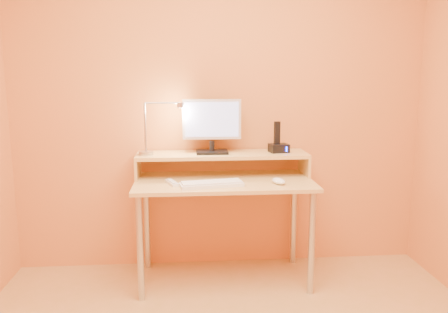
{
  "coord_description": "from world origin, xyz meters",
  "views": [
    {
      "loc": [
        -0.24,
        -1.78,
        1.43
      ],
      "look_at": [
        -0.0,
        1.13,
        0.89
      ],
      "focal_mm": 36.17,
      "sensor_mm": 36.0,
      "label": 1
    }
  ],
  "objects": [
    {
      "name": "phone_led",
      "position": [
        0.45,
        1.28,
        0.91
      ],
      "size": [
        0.01,
        0.0,
        0.04
      ],
      "primitive_type": "cube",
      "color": "#1C35FF",
      "rests_on": "phone_dock"
    },
    {
      "name": "remote_control",
      "position": [
        -0.35,
        1.09,
        0.73
      ],
      "size": [
        0.1,
        0.16,
        0.02
      ],
      "primitive_type": "cube",
      "rotation": [
        0.0,
        0.0,
        0.36
      ],
      "color": "white",
      "rests_on": "desk_lower"
    },
    {
      "name": "keyboard",
      "position": [
        -0.09,
        1.02,
        0.73
      ],
      "size": [
        0.42,
        0.19,
        0.02
      ],
      "primitive_type": "cube",
      "rotation": [
        0.0,
        0.0,
        0.17
      ],
      "color": "white",
      "rests_on": "desk_lower"
    },
    {
      "name": "desk_leg_br",
      "position": [
        0.55,
        1.43,
        0.35
      ],
      "size": [
        0.04,
        0.04,
        0.69
      ],
      "primitive_type": "cylinder",
      "color": "#B7B7B8",
      "rests_on": "floor"
    },
    {
      "name": "shelf_riser_right",
      "position": [
        0.59,
        1.33,
        0.79
      ],
      "size": [
        0.02,
        0.3,
        0.14
      ],
      "primitive_type": "cube",
      "color": "#E9C16D",
      "rests_on": "desk_lower"
    },
    {
      "name": "shelf_riser_left",
      "position": [
        -0.59,
        1.33,
        0.79
      ],
      "size": [
        0.02,
        0.3,
        0.14
      ],
      "primitive_type": "cube",
      "color": "#E9C16D",
      "rests_on": "desk_lower"
    },
    {
      "name": "monitor_neck",
      "position": [
        -0.07,
        1.33,
        0.93
      ],
      "size": [
        0.04,
        0.04,
        0.07
      ],
      "primitive_type": "cylinder",
      "color": "black",
      "rests_on": "monitor_foot"
    },
    {
      "name": "lamp_arm",
      "position": [
        -0.41,
        1.3,
        1.24
      ],
      "size": [
        0.24,
        0.01,
        0.01
      ],
      "primitive_type": "cylinder",
      "rotation": [
        0.0,
        1.57,
        0.0
      ],
      "color": "#B7B7B8",
      "rests_on": "lamp_post"
    },
    {
      "name": "phone_handset",
      "position": [
        0.39,
        1.33,
        1.02
      ],
      "size": [
        0.04,
        0.03,
        0.16
      ],
      "primitive_type": "cube",
      "rotation": [
        0.0,
        0.0,
        0.2
      ],
      "color": "black",
      "rests_on": "phone_dock"
    },
    {
      "name": "lamp_head",
      "position": [
        -0.29,
        1.3,
        1.22
      ],
      "size": [
        0.04,
        0.04,
        0.03
      ],
      "primitive_type": "cylinder",
      "color": "#B7B7B8",
      "rests_on": "lamp_arm"
    },
    {
      "name": "monitor_foot",
      "position": [
        -0.07,
        1.33,
        0.89
      ],
      "size": [
        0.22,
        0.16,
        0.02
      ],
      "primitive_type": "cube",
      "color": "black",
      "rests_on": "desk_shelf"
    },
    {
      "name": "wall_back",
      "position": [
        0.0,
        1.5,
        1.25
      ],
      "size": [
        3.0,
        0.04,
        2.5
      ],
      "primitive_type": "cube",
      "color": "orange",
      "rests_on": "floor"
    },
    {
      "name": "desk_lower",
      "position": [
        0.0,
        1.18,
        0.71
      ],
      "size": [
        1.2,
        0.6,
        0.02
      ],
      "primitive_type": "cube",
      "color": "#E9C16D",
      "rests_on": "floor"
    },
    {
      "name": "phone_dock",
      "position": [
        0.4,
        1.33,
        0.91
      ],
      "size": [
        0.15,
        0.12,
        0.06
      ],
      "primitive_type": "cube",
      "rotation": [
        0.0,
        0.0,
        0.2
      ],
      "color": "black",
      "rests_on": "desk_shelf"
    },
    {
      "name": "lamp_bulb",
      "position": [
        -0.29,
        1.3,
        1.2
      ],
      "size": [
        0.03,
        0.03,
        0.0
      ],
      "primitive_type": "cylinder",
      "color": "#FFEAC6",
      "rests_on": "lamp_head"
    },
    {
      "name": "desk_leg_fr",
      "position": [
        0.55,
        0.93,
        0.35
      ],
      "size": [
        0.04,
        0.04,
        0.69
      ],
      "primitive_type": "cylinder",
      "color": "#B7B7B8",
      "rests_on": "floor"
    },
    {
      "name": "lamp_post",
      "position": [
        -0.53,
        1.3,
        1.07
      ],
      "size": [
        0.01,
        0.01,
        0.33
      ],
      "primitive_type": "cylinder",
      "color": "#B7B7B8",
      "rests_on": "lamp_base"
    },
    {
      "name": "lamp_base",
      "position": [
        -0.53,
        1.3,
        0.89
      ],
      "size": [
        0.1,
        0.1,
        0.02
      ],
      "primitive_type": "cylinder",
      "color": "#B7B7B8",
      "rests_on": "desk_shelf"
    },
    {
      "name": "desk_shelf",
      "position": [
        0.0,
        1.33,
        0.87
      ],
      "size": [
        1.2,
        0.3,
        0.02
      ],
      "primitive_type": "cube",
      "color": "#E9C16D",
      "rests_on": "desk_lower"
    },
    {
      "name": "mouse",
      "position": [
        0.35,
        1.04,
        0.74
      ],
      "size": [
        0.11,
        0.14,
        0.04
      ],
      "primitive_type": "ellipsoid",
      "rotation": [
        0.0,
        0.0,
        0.38
      ],
      "color": "white",
      "rests_on": "desk_lower"
    },
    {
      "name": "monitor_screen",
      "position": [
        -0.07,
        1.32,
        1.12
      ],
      "size": [
        0.37,
        0.01,
        0.24
      ],
      "primitive_type": "cube",
      "rotation": [
        0.0,
        0.0,
        -0.02
      ],
      "color": "#97A3E2",
      "rests_on": "monitor_panel"
    },
    {
      "name": "monitor_panel",
      "position": [
        -0.07,
        1.34,
        1.12
      ],
      "size": [
        0.41,
        0.04,
        0.28
      ],
      "primitive_type": "cube",
      "rotation": [
        0.0,
        0.0,
        -0.02
      ],
      "color": "silver",
      "rests_on": "monitor_neck"
    },
    {
      "name": "desk_leg_bl",
      "position": [
        -0.55,
        1.43,
        0.35
      ],
      "size": [
        0.04,
        0.04,
        0.69
      ],
      "primitive_type": "cylinder",
      "color": "#B7B7B8",
      "rests_on": "floor"
    },
    {
      "name": "desk_leg_fl",
      "position": [
        -0.55,
        0.93,
        0.35
      ],
      "size": [
        0.04,
        0.04,
        0.69
      ],
      "primitive_type": "cylinder",
      "color": "#B7B7B8",
      "rests_on": "floor"
    },
    {
      "name": "monitor_back",
      "position": [
        -0.07,
        1.36,
        1.12
      ],
      "size": [
        0.37,
        0.02,
        0.24
      ],
      "primitive_type": "cube",
      "rotation": [
        0.0,
        0.0,
        -0.02
      ],
      "color": "black",
      "rests_on": "monitor_panel"
    }
  ]
}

